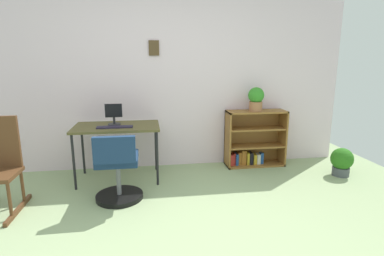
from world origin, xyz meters
name	(u,v)px	position (x,y,z in m)	size (l,w,h in m)	color
ground_plane	(182,251)	(0.00, 0.00, 0.00)	(6.24, 6.24, 0.00)	#96AA7A
wall_back	(164,85)	(0.00, 2.15, 1.17)	(5.20, 0.12, 2.35)	silver
desk	(117,130)	(-0.63, 1.66, 0.66)	(1.06, 0.62, 0.71)	brown
monitor	(114,115)	(-0.67, 1.72, 0.84)	(0.21, 0.16, 0.27)	#262628
keyboard	(115,127)	(-0.64, 1.54, 0.72)	(0.43, 0.11, 0.02)	#272035
office_chair	(118,171)	(-0.58, 1.02, 0.34)	(0.52, 0.55, 0.78)	black
bookshelf_low	(253,140)	(1.27, 1.96, 0.36)	(0.85, 0.30, 0.81)	brown
potted_plant_on_shelf	(256,98)	(1.27, 1.90, 0.99)	(0.22, 0.22, 0.34)	#9E6642
potted_plant_floor	(342,161)	(2.30, 1.34, 0.20)	(0.29, 0.29, 0.38)	#474C51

